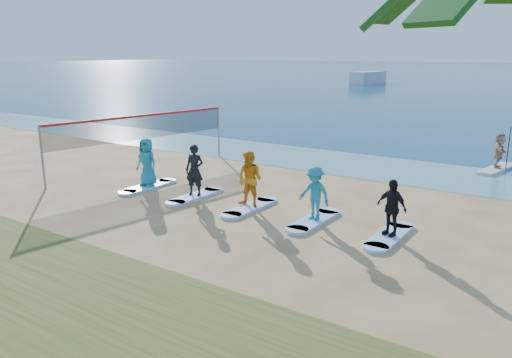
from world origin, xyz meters
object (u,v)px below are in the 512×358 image
Objects in this scene: paddleboarder at (499,151)px; boat_offshore_a at (368,84)px; surfboard_0 at (148,186)px; student_0 at (147,162)px; student_2 at (250,179)px; surfboard_2 at (250,207)px; surfboard_1 at (195,196)px; student_4 at (391,207)px; student_1 at (195,170)px; surfboard_4 at (389,236)px; volleyball_net at (142,128)px; student_3 at (314,193)px; surfboard_3 at (314,221)px; paddleboard at (497,169)px.

boat_offshore_a is (-29.60, 58.40, -0.89)m from paddleboarder.
student_0 is at bearing 0.00° from surfboard_0.
student_2 is at bearing -63.31° from boat_offshore_a.
surfboard_2 is at bearing -2.14° from student_0.
surfboard_1 is 1.36× the size of student_4.
boat_offshore_a is at bearing 90.00° from student_1.
student_0 is (18.91, -69.33, 1.02)m from boat_offshore_a.
surfboard_0 is 9.64m from surfboard_4.
student_1 is (4.80, -2.08, -0.89)m from volleyball_net.
volleyball_net is 5.31m from student_1.
student_3 is at bearing -61.55° from boat_offshore_a.
surfboard_1 is 1.00× the size of surfboard_2.
student_4 reaches higher than surfboard_3.
paddleboarder is 15.28m from student_0.
volleyball_net is 4.82× the size of student_2.
paddleboarder is at bearing 60.31° from student_2.
paddleboarder reaches higher than boat_offshore_a.
student_2 is 0.85× the size of surfboard_4.
surfboard_2 is 4.89m from student_4.
surfboard_1 is 2.60m from student_2.
boat_offshore_a is 74.09m from student_3.
volleyball_net is 4.83× the size of student_0.
volleyball_net is 69.27m from boat_offshore_a.
student_4 is (4.82, 0.00, 0.85)m from surfboard_2.
surfboard_2 is at bearing -106.52° from paddleboard.
paddleboarder reaches higher than surfboard_0.
paddleboard is 12.40m from surfboard_2.
student_0 reaches higher than surfboard_3.
surfboard_1 and surfboard_2 have the same top height.
student_3 reaches higher than paddleboard.
paddleboarder is at bearing 35.75° from student_1.
paddleboarder is at bearing 61.75° from surfboard_2.
surfboard_1 is 2.41m from surfboard_2.
student_3 is (-3.46, -10.92, 0.04)m from paddleboarder.
student_1 reaches higher than boat_offshore_a.
surfboard_0 is 1.19× the size of student_0.
paddleboarder reaches higher than surfboard_2.
paddleboarder is 0.83× the size of student_0.
student_1 is 2.60m from surfboard_2.
student_0 is at bearing -170.37° from student_3.
student_3 is at bearing -12.18° from volleyball_net.
paddleboarder is 0.83× the size of student_1.
boat_offshore_a is at bearing 108.89° from surfboard_2.
student_0 is (0.00, 0.00, 0.97)m from surfboard_0.
student_0 is 4.82m from student_2.
volleyball_net is 4.08× the size of surfboard_3.
student_3 is at bearing 0.00° from surfboard_2.
boat_offshore_a is at bearing 112.38° from surfboard_4.
surfboard_3 is 2.56m from student_4.
volleyball_net is at bearing 167.82° from surfboard_3.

